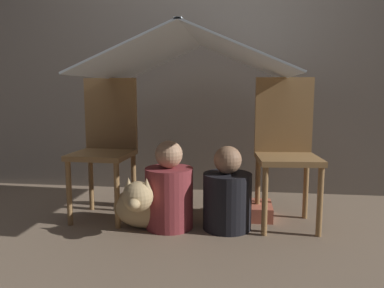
{
  "coord_description": "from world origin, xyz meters",
  "views": [
    {
      "loc": [
        0.31,
        -2.26,
        0.9
      ],
      "look_at": [
        0.0,
        0.2,
        0.54
      ],
      "focal_mm": 35.0,
      "sensor_mm": 36.0,
      "label": 1
    }
  ],
  "objects_px": {
    "chair_left": "(106,142)",
    "dog": "(143,205)",
    "chair_right": "(286,145)",
    "person_front": "(169,192)",
    "person_second": "(227,196)"
  },
  "relations": [
    {
      "from": "chair_left",
      "to": "chair_right",
      "type": "height_order",
      "value": "same"
    },
    {
      "from": "chair_right",
      "to": "person_front",
      "type": "distance_m",
      "value": 0.84
    },
    {
      "from": "dog",
      "to": "chair_right",
      "type": "bearing_deg",
      "value": 16.46
    },
    {
      "from": "chair_left",
      "to": "person_second",
      "type": "distance_m",
      "value": 0.94
    },
    {
      "from": "chair_right",
      "to": "person_second",
      "type": "relative_size",
      "value": 1.81
    },
    {
      "from": "chair_left",
      "to": "chair_right",
      "type": "distance_m",
      "value": 1.25
    },
    {
      "from": "chair_right",
      "to": "person_front",
      "type": "relative_size",
      "value": 1.71
    },
    {
      "from": "chair_left",
      "to": "dog",
      "type": "height_order",
      "value": "chair_left"
    },
    {
      "from": "person_front",
      "to": "person_second",
      "type": "height_order",
      "value": "person_front"
    },
    {
      "from": "person_front",
      "to": "person_second",
      "type": "xyz_separation_m",
      "value": [
        0.38,
        0.03,
        -0.02
      ]
    },
    {
      "from": "chair_left",
      "to": "person_front",
      "type": "relative_size",
      "value": 1.71
    },
    {
      "from": "chair_right",
      "to": "person_front",
      "type": "xyz_separation_m",
      "value": [
        -0.76,
        -0.19,
        -0.3
      ]
    },
    {
      "from": "chair_left",
      "to": "person_front",
      "type": "distance_m",
      "value": 0.61
    },
    {
      "from": "chair_left",
      "to": "dog",
      "type": "distance_m",
      "value": 0.56
    },
    {
      "from": "person_second",
      "to": "dog",
      "type": "bearing_deg",
      "value": -168.97
    }
  ]
}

